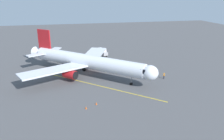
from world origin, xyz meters
TOP-DOWN VIEW (x-y plane):
  - ground_plane at (0.00, 0.00)m, footprint 220.00×220.00m
  - apron_lead_in_line at (0.34, 8.31)m, footprint 29.38×27.49m
  - airplane at (0.55, 2.12)m, footprint 33.36×32.77m
  - ground_crew_marshaller at (-19.32, 9.33)m, footprint 0.47×0.45m
  - ground_crew_wing_walker at (-10.94, 0.74)m, footprint 0.47×0.44m
  - box_truck_near_nose at (-7.35, -17.05)m, footprint 3.76×4.99m
  - baggage_cart_portside at (5.27, -9.07)m, footprint 2.88×2.77m
  - safety_cone_nose_left at (0.48, 19.67)m, footprint 0.32×0.32m
  - safety_cone_nose_right at (2.74, 21.05)m, footprint 0.32×0.32m
  - safety_cone_wing_port at (-16.96, 6.84)m, footprint 0.32×0.32m

SIDE VIEW (x-z plane):
  - ground_plane at x=0.00m, z-range 0.00..0.00m
  - apron_lead_in_line at x=0.34m, z-range 0.00..0.01m
  - safety_cone_nose_left at x=0.48m, z-range 0.00..0.55m
  - safety_cone_nose_right at x=2.74m, z-range 0.00..0.55m
  - safety_cone_wing_port at x=-16.96m, z-range 0.00..0.55m
  - baggage_cart_portside at x=5.27m, z-range 0.02..1.29m
  - ground_crew_marshaller at x=-19.32m, z-range 0.03..1.74m
  - ground_crew_wing_walker at x=-10.94m, z-range 0.03..1.74m
  - box_truck_near_nose at x=-7.35m, z-range 0.08..2.70m
  - airplane at x=0.55m, z-range -1.75..9.75m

